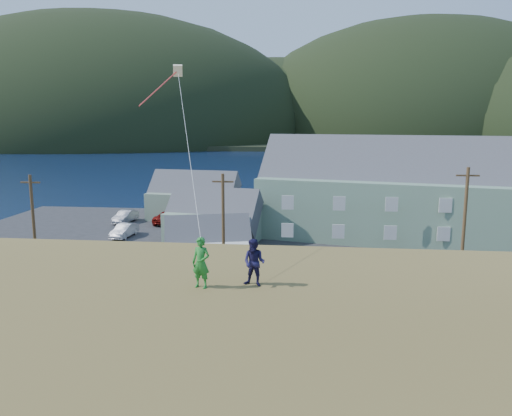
{
  "coord_description": "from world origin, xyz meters",
  "views": [
    {
      "loc": [
        3.93,
        -34.9,
        12.93
      ],
      "look_at": [
        1.41,
        -11.72,
        8.8
      ],
      "focal_mm": 35.0,
      "sensor_mm": 36.0,
      "label": 1
    }
  ],
  "objects_px": {
    "lodge": "(442,194)",
    "kite_flyer_green": "(201,263)",
    "shed_palegreen_far": "(194,197)",
    "wharf": "(245,202)",
    "shed_palegreen_near": "(213,218)",
    "shed_white": "(208,246)",
    "kite_flyer_navy": "(254,263)"
  },
  "relations": [
    {
      "from": "lodge",
      "to": "kite_flyer_green",
      "type": "distance_m",
      "value": 41.62
    },
    {
      "from": "shed_palegreen_far",
      "to": "wharf",
      "type": "bearing_deg",
      "value": 73.71
    },
    {
      "from": "lodge",
      "to": "shed_palegreen_near",
      "type": "relative_size",
      "value": 3.79
    },
    {
      "from": "lodge",
      "to": "shed_white",
      "type": "relative_size",
      "value": 4.84
    },
    {
      "from": "kite_flyer_navy",
      "to": "wharf",
      "type": "bearing_deg",
      "value": 113.36
    },
    {
      "from": "shed_palegreen_near",
      "to": "shed_palegreen_far",
      "type": "xyz_separation_m",
      "value": [
        -5.02,
        12.41,
        0.31
      ]
    },
    {
      "from": "lodge",
      "to": "wharf",
      "type": "bearing_deg",
      "value": 151.48
    },
    {
      "from": "shed_palegreen_far",
      "to": "kite_flyer_navy",
      "type": "height_order",
      "value": "kite_flyer_navy"
    },
    {
      "from": "shed_palegreen_near",
      "to": "shed_palegreen_far",
      "type": "relative_size",
      "value": 0.86
    },
    {
      "from": "shed_palegreen_far",
      "to": "kite_flyer_green",
      "type": "distance_m",
      "value": 48.69
    },
    {
      "from": "wharf",
      "to": "lodge",
      "type": "xyz_separation_m",
      "value": [
        23.79,
        -21.01,
        4.77
      ]
    },
    {
      "from": "shed_palegreen_near",
      "to": "kite_flyer_navy",
      "type": "relative_size",
      "value": 6.35
    },
    {
      "from": "lodge",
      "to": "shed_white",
      "type": "distance_m",
      "value": 26.08
    },
    {
      "from": "shed_palegreen_near",
      "to": "shed_palegreen_far",
      "type": "distance_m",
      "value": 13.39
    },
    {
      "from": "wharf",
      "to": "shed_palegreen_far",
      "type": "bearing_deg",
      "value": -114.01
    },
    {
      "from": "shed_palegreen_far",
      "to": "kite_flyer_green",
      "type": "xyz_separation_m",
      "value": [
        11.43,
        -47.05,
        5.13
      ]
    },
    {
      "from": "shed_white",
      "to": "lodge",
      "type": "bearing_deg",
      "value": 14.8
    },
    {
      "from": "shed_palegreen_near",
      "to": "shed_white",
      "type": "height_order",
      "value": "shed_palegreen_near"
    },
    {
      "from": "wharf",
      "to": "kite_flyer_navy",
      "type": "height_order",
      "value": "kite_flyer_navy"
    },
    {
      "from": "lodge",
      "to": "shed_palegreen_near",
      "type": "bearing_deg",
      "value": -159.93
    },
    {
      "from": "kite_flyer_green",
      "to": "kite_flyer_navy",
      "type": "height_order",
      "value": "kite_flyer_green"
    },
    {
      "from": "shed_palegreen_near",
      "to": "shed_white",
      "type": "relative_size",
      "value": 1.27
    },
    {
      "from": "shed_white",
      "to": "shed_palegreen_far",
      "type": "bearing_deg",
      "value": 91.24
    },
    {
      "from": "wharf",
      "to": "shed_palegreen_near",
      "type": "height_order",
      "value": "shed_palegreen_near"
    },
    {
      "from": "kite_flyer_green",
      "to": "shed_white",
      "type": "bearing_deg",
      "value": 115.91
    },
    {
      "from": "wharf",
      "to": "kite_flyer_green",
      "type": "relative_size",
      "value": 14.64
    },
    {
      "from": "shed_palegreen_far",
      "to": "kite_flyer_green",
      "type": "height_order",
      "value": "kite_flyer_green"
    },
    {
      "from": "lodge",
      "to": "shed_white",
      "type": "xyz_separation_m",
      "value": [
        -22.49,
        -12.86,
        -2.97
      ]
    },
    {
      "from": "wharf",
      "to": "kite_flyer_green",
      "type": "distance_m",
      "value": 59.48
    },
    {
      "from": "lodge",
      "to": "kite_flyer_navy",
      "type": "xyz_separation_m",
      "value": [
        -15.73,
        -37.24,
        2.81
      ]
    },
    {
      "from": "shed_palegreen_near",
      "to": "kite_flyer_navy",
      "type": "distance_m",
      "value": 35.62
    },
    {
      "from": "lodge",
      "to": "shed_palegreen_far",
      "type": "xyz_separation_m",
      "value": [
        -28.96,
        9.41,
        -2.26
      ]
    }
  ]
}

